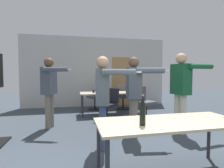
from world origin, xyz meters
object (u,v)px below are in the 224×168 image
Objects in this scene: person_near_casual at (103,93)px; office_chair_far_left at (108,106)px; office_chair_mid_tucked at (97,98)px; drink_cup at (94,91)px; person_center_tall at (181,85)px; beer_bottle at (143,111)px; office_chair_far_right at (144,104)px; office_chair_side_rolled at (123,98)px; person_far_watching at (134,89)px; person_right_polo at (50,86)px.

person_near_casual is 1.96m from office_chair_far_left.
drink_cup is at bearing 133.27° from office_chair_mid_tucked.
person_center_tall is 2.26m from beer_bottle.
office_chair_far_right is (1.53, 1.82, -0.53)m from person_near_casual.
office_chair_side_rolled is (-0.22, 1.50, -0.01)m from office_chair_far_right.
person_center_tall is 3.50m from office_chair_mid_tucked.
office_chair_far_left is at bearing -21.95° from office_chair_far_right.
person_far_watching is 1.73m from beer_bottle.
office_chair_far_left is (0.45, 1.83, -0.56)m from person_near_casual.
person_far_watching is 4.76× the size of beer_bottle.
person_right_polo reaches higher than office_chair_mid_tucked.
office_chair_side_rolled is 4.58m from beer_bottle.
office_chair_mid_tucked is (-0.43, 3.03, -0.57)m from person_far_watching.
person_near_casual is 1.71× the size of office_chair_far_right.
person_near_casual is at bearing 103.85° from beer_bottle.
beer_bottle is at bearing 137.05° from office_chair_far_left.
person_right_polo is at bearing -131.56° from office_chair_side_rolled.
person_near_casual is 4.59× the size of beer_bottle.
person_center_tall reaches higher than office_chair_far_right.
drink_cup is at bearing -18.91° from office_chair_far_left.
person_right_polo reaches higher than person_far_watching.
office_chair_far_right is 1.08m from office_chair_far_left.
person_right_polo is 17.27× the size of drink_cup.
person_right_polo is 1.81× the size of office_chair_far_right.
person_center_tall reaches higher than beer_bottle.
person_right_polo is 2.70m from office_chair_far_right.
person_near_casual reaches higher than office_chair_far_left.
office_chair_mid_tucked is 4.71m from beer_bottle.
office_chair_far_right reaches higher than drink_cup.
person_far_watching is 1.44m from office_chair_far_left.
person_center_tall reaches higher than person_right_polo.
person_center_tall is at bearing 45.54° from beer_bottle.
person_center_tall is at bearing 114.61° from person_near_casual.
office_chair_far_left is 0.98× the size of office_chair_side_rolled.
drink_cup is (1.21, 1.20, -0.27)m from person_right_polo.
person_far_watching reaches higher than office_chair_mid_tucked.
person_far_watching is 1.09m from person_center_tall.
person_near_casual is at bearing 126.64° from office_chair_far_left.
drink_cup is (-1.73, 2.21, -0.31)m from person_center_tall.
beer_bottle reaches higher than office_chair_mid_tucked.
office_chair_side_rolled is (0.86, 1.49, 0.01)m from office_chair_far_left.
office_chair_far_left is at bearing 120.68° from person_right_polo.
office_chair_side_rolled is 9.36× the size of drink_cup.
person_center_tall is 5.04× the size of beer_bottle.
drink_cup is at bearing 153.08° from person_right_polo.
beer_bottle is at bearing 145.75° from office_chair_mid_tucked.
beer_bottle is (-1.25, -2.93, 0.44)m from office_chair_far_right.
office_chair_mid_tucked is at bearing -35.60° from office_chair_far_left.
drink_cup is (-1.41, 0.88, 0.32)m from office_chair_far_right.
office_chair_side_rolled is at bearing 76.88° from beer_bottle.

